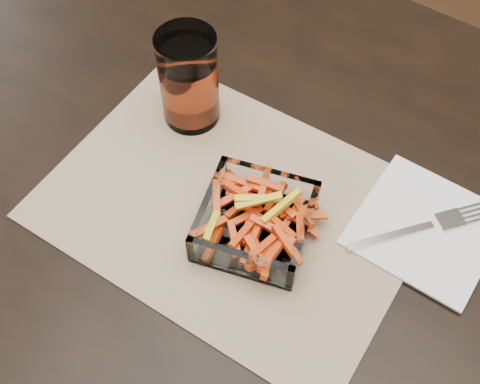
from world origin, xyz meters
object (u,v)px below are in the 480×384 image
object	(u,v)px
dining_table	(266,229)
glass_bowl	(255,223)
tumbler	(189,82)
fork	(424,227)

from	to	relation	value
dining_table	glass_bowl	size ratio (longest dim) A/B	10.16
glass_bowl	tumbler	distance (m)	0.21
dining_table	glass_bowl	distance (m)	0.13
dining_table	glass_bowl	bearing A→B (deg)	-71.90
dining_table	fork	xyz separation A→B (m)	(0.18, 0.06, 0.10)
tumbler	dining_table	bearing A→B (deg)	-17.01
dining_table	fork	bearing A→B (deg)	19.14
glass_bowl	fork	distance (m)	0.21
fork	glass_bowl	bearing A→B (deg)	-105.64
tumbler	fork	xyz separation A→B (m)	(0.34, 0.02, -0.06)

